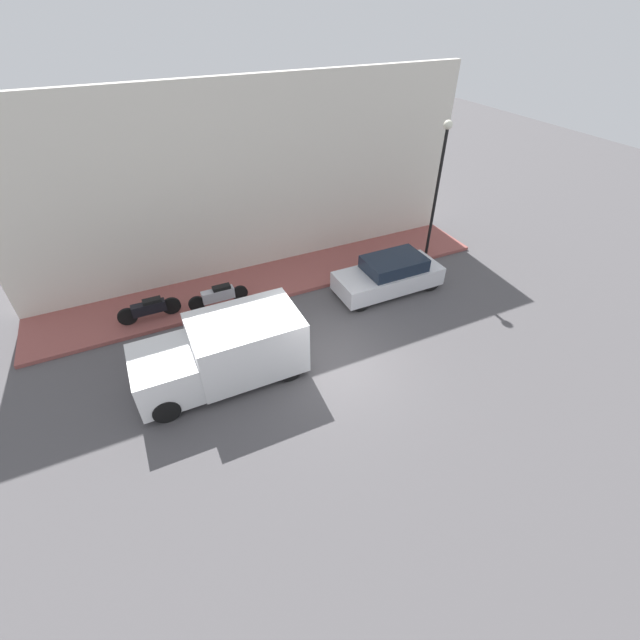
{
  "coord_description": "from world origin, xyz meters",
  "views": [
    {
      "loc": [
        -8.59,
        4.36,
        9.15
      ],
      "look_at": [
        1.32,
        -0.34,
        0.6
      ],
      "focal_mm": 24.0,
      "sensor_mm": 36.0,
      "label": 1
    }
  ],
  "objects": [
    {
      "name": "ground_plane",
      "position": [
        0.0,
        0.0,
        0.0
      ],
      "size": [
        60.0,
        60.0,
        0.0
      ],
      "primitive_type": "plane",
      "color": "#514F51"
    },
    {
      "name": "sidewalk",
      "position": [
        5.04,
        0.0,
        0.07
      ],
      "size": [
        2.55,
        17.44,
        0.14
      ],
      "color": "#934C47",
      "rests_on": "ground_plane"
    },
    {
      "name": "building_facade",
      "position": [
        6.46,
        0.0,
        3.49
      ],
      "size": [
        0.3,
        17.44,
        6.99
      ],
      "color": "silver",
      "rests_on": "ground_plane"
    },
    {
      "name": "parked_car",
      "position": [
        2.61,
        -3.83,
        0.65
      ],
      "size": [
        1.64,
        4.02,
        1.35
      ],
      "color": "silver",
      "rests_on": "ground_plane"
    },
    {
      "name": "delivery_van",
      "position": [
        0.74,
        2.99,
        0.98
      ],
      "size": [
        2.07,
        4.73,
        1.91
      ],
      "color": "white",
      "rests_on": "ground_plane"
    },
    {
      "name": "motorcycle_black",
      "position": [
        4.42,
        4.59,
        0.56
      ],
      "size": [
        0.3,
        2.08,
        0.76
      ],
      "color": "black",
      "rests_on": "sidewalk"
    },
    {
      "name": "scooter_silver",
      "position": [
        4.2,
        2.26,
        0.56
      ],
      "size": [
        0.3,
        2.13,
        0.76
      ],
      "color": "#B7B7BF",
      "rests_on": "sidewalk"
    },
    {
      "name": "streetlamp",
      "position": [
        4.12,
        -6.72,
        3.52
      ],
      "size": [
        0.33,
        0.33,
        5.33
      ],
      "color": "black",
      "rests_on": "sidewalk"
    }
  ]
}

